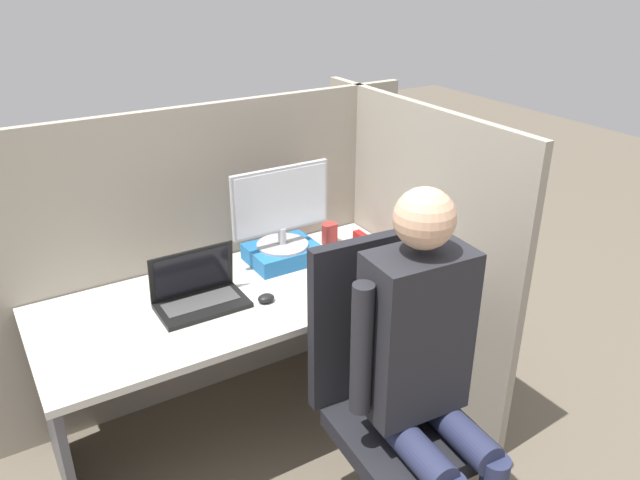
{
  "coord_description": "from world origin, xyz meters",
  "views": [
    {
      "loc": [
        -0.88,
        -1.74,
        2.01
      ],
      "look_at": [
        0.28,
        0.18,
        0.96
      ],
      "focal_mm": 35.0,
      "sensor_mm": 36.0,
      "label": 1
    }
  ],
  "objects": [
    {
      "name": "mouse",
      "position": [
        0.07,
        0.24,
        0.72
      ],
      "size": [
        0.07,
        0.06,
        0.03
      ],
      "color": "black",
      "rests_on": "desk"
    },
    {
      "name": "desk",
      "position": [
        0.0,
        0.36,
        0.55
      ],
      "size": [
        1.64,
        0.72,
        0.71
      ],
      "color": "beige",
      "rests_on": "ground"
    },
    {
      "name": "person",
      "position": [
        0.27,
        -0.5,
        0.79
      ],
      "size": [
        0.48,
        0.47,
        1.38
      ],
      "color": "#282D4C",
      "rests_on": "ground"
    },
    {
      "name": "ground_plane",
      "position": [
        0.0,
        0.0,
        0.0
      ],
      "size": [
        12.0,
        12.0,
        0.0
      ],
      "primitive_type": "plane",
      "color": "#665B4C"
    },
    {
      "name": "cubicle_panel_back",
      "position": [
        0.0,
        0.75,
        0.71
      ],
      "size": [
        2.14,
        0.04,
        1.42
      ],
      "color": "gray",
      "rests_on": "ground"
    },
    {
      "name": "monitor",
      "position": [
        0.3,
        0.53,
        0.97
      ],
      "size": [
        0.47,
        0.24,
        0.37
      ],
      "color": "#B2B2B7",
      "rests_on": "paper_box"
    },
    {
      "name": "cubicle_panel_right",
      "position": [
        0.85,
        0.29,
        0.71
      ],
      "size": [
        0.04,
        1.37,
        1.42
      ],
      "color": "gray",
      "rests_on": "ground"
    },
    {
      "name": "office_chair",
      "position": [
        0.26,
        -0.33,
        0.56
      ],
      "size": [
        0.53,
        0.58,
        1.12
      ],
      "color": "black",
      "rests_on": "ground"
    },
    {
      "name": "paper_box",
      "position": [
        0.3,
        0.53,
        0.74
      ],
      "size": [
        0.31,
        0.25,
        0.08
      ],
      "color": "#236BAD",
      "rests_on": "desk"
    },
    {
      "name": "stapler",
      "position": [
        0.71,
        0.47,
        0.73
      ],
      "size": [
        0.04,
        0.15,
        0.06
      ],
      "color": "#A31919",
      "rests_on": "desk"
    },
    {
      "name": "coffee_mug",
      "position": [
        0.58,
        0.58,
        0.76
      ],
      "size": [
        0.08,
        0.08,
        0.1
      ],
      "color": "#A3332D",
      "rests_on": "desk"
    },
    {
      "name": "laptop",
      "position": [
        -0.17,
        0.36,
        0.75
      ],
      "size": [
        0.35,
        0.21,
        0.22
      ],
      "color": "black",
      "rests_on": "desk"
    },
    {
      "name": "carrot_toy",
      "position": [
        0.36,
        0.09,
        0.73
      ],
      "size": [
        0.04,
        0.13,
        0.04
      ],
      "color": "orange",
      "rests_on": "desk"
    }
  ]
}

